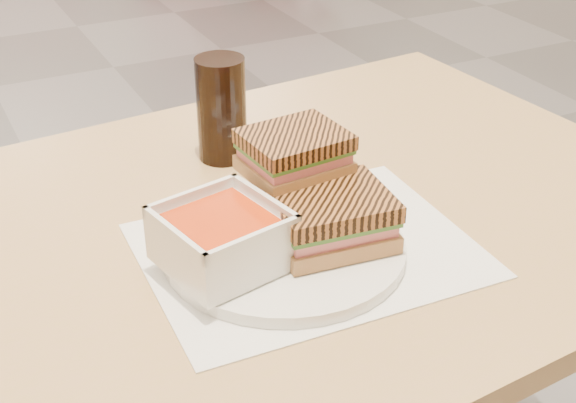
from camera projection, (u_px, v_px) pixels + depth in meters
name	position (u px, v px, depth m)	size (l,w,h in m)	color
main_table	(204.00, 320.00, 0.96)	(1.25, 0.80, 0.75)	tan
tray_liner	(308.00, 250.00, 0.88)	(0.36, 0.29, 0.00)	white
plate	(285.00, 248.00, 0.87)	(0.26, 0.26, 0.01)	white
soup_bowl	(222.00, 240.00, 0.82)	(0.14, 0.14, 0.06)	white
panini_lower	(331.00, 218.00, 0.86)	(0.13, 0.11, 0.06)	tan
panini_upper	(294.00, 153.00, 0.89)	(0.11, 0.10, 0.05)	tan
cola_glass	(221.00, 109.00, 1.04)	(0.06, 0.06, 0.14)	black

